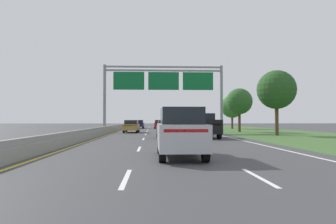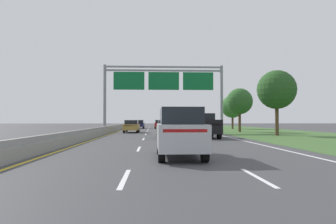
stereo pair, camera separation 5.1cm
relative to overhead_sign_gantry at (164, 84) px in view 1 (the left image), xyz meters
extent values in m
plane|color=#3D3D3F|center=(-0.30, -6.84, -6.07)|extent=(220.00, 220.00, 0.00)
cube|color=white|center=(-2.15, -31.34, -6.07)|extent=(0.14, 3.00, 0.01)
cube|color=white|center=(-2.15, -22.34, -6.07)|extent=(0.14, 3.00, 0.01)
cube|color=white|center=(-2.15, -13.34, -6.07)|extent=(0.14, 3.00, 0.01)
cube|color=white|center=(-2.15, -4.34, -6.07)|extent=(0.14, 3.00, 0.01)
cube|color=white|center=(-2.15, 4.66, -6.07)|extent=(0.14, 3.00, 0.01)
cube|color=white|center=(-2.15, 13.66, -6.07)|extent=(0.14, 3.00, 0.01)
cube|color=white|center=(-2.15, 22.66, -6.07)|extent=(0.14, 3.00, 0.01)
cube|color=white|center=(-2.15, 31.66, -6.07)|extent=(0.14, 3.00, 0.01)
cube|color=white|center=(-2.15, 40.66, -6.07)|extent=(0.14, 3.00, 0.01)
cube|color=white|center=(1.55, -31.34, -6.07)|extent=(0.14, 3.00, 0.01)
cube|color=white|center=(1.55, -22.34, -6.07)|extent=(0.14, 3.00, 0.01)
cube|color=white|center=(1.55, -13.34, -6.07)|extent=(0.14, 3.00, 0.01)
cube|color=white|center=(1.55, -4.34, -6.07)|extent=(0.14, 3.00, 0.01)
cube|color=white|center=(1.55, 4.66, -6.07)|extent=(0.14, 3.00, 0.01)
cube|color=white|center=(1.55, 13.66, -6.07)|extent=(0.14, 3.00, 0.01)
cube|color=white|center=(1.55, 22.66, -6.07)|extent=(0.14, 3.00, 0.01)
cube|color=white|center=(1.55, 31.66, -6.07)|extent=(0.14, 3.00, 0.01)
cube|color=white|center=(1.55, 40.66, -6.07)|extent=(0.14, 3.00, 0.01)
cube|color=white|center=(5.60, -6.84, -6.07)|extent=(0.16, 106.00, 0.01)
cube|color=gold|center=(-6.20, -6.84, -6.07)|extent=(0.16, 106.00, 0.01)
cube|color=#3D602D|center=(13.65, -6.84, -6.06)|extent=(14.00, 110.00, 0.02)
cube|color=gray|center=(-6.90, -6.84, -5.80)|extent=(0.60, 110.00, 0.55)
cube|color=gray|center=(-6.90, -6.84, -5.37)|extent=(0.25, 110.00, 0.30)
cylinder|color=gray|center=(-7.35, 0.08, -1.83)|extent=(0.36, 0.36, 8.49)
cylinder|color=gray|center=(7.35, 0.08, -1.83)|extent=(0.36, 0.36, 8.49)
cube|color=gray|center=(0.00, 0.08, 2.19)|extent=(14.70, 0.24, 0.20)
cube|color=gray|center=(0.00, 0.08, 1.74)|extent=(14.70, 0.24, 0.20)
cube|color=#0C602D|center=(-4.33, -0.10, 0.40)|extent=(3.83, 0.12, 2.23)
cube|color=#0C602D|center=(0.00, -0.10, 0.40)|extent=(3.83, 0.12, 2.23)
cube|color=#0C602D|center=(4.33, -0.10, 0.40)|extent=(3.83, 0.12, 2.23)
cube|color=black|center=(3.35, -11.63, -5.15)|extent=(2.00, 5.40, 1.00)
cube|color=black|center=(3.35, -10.78, -4.26)|extent=(1.72, 1.90, 0.78)
cube|color=#B21414|center=(3.35, -14.29, -4.85)|extent=(1.68, 0.08, 0.12)
cube|color=black|center=(3.35, -13.35, -4.55)|extent=(2.00, 1.94, 0.20)
cylinder|color=black|center=(2.50, -9.79, -5.65)|extent=(0.30, 0.84, 0.84)
cylinder|color=black|center=(4.20, -9.79, -5.65)|extent=(0.30, 0.84, 0.84)
cylinder|color=black|center=(2.50, -13.46, -5.65)|extent=(0.30, 0.84, 0.84)
cylinder|color=black|center=(4.20, -13.46, -5.65)|extent=(0.30, 0.84, 0.84)
cube|color=maroon|center=(-0.13, 18.47, -5.38)|extent=(1.89, 4.43, 0.72)
cube|color=black|center=(-0.13, 18.42, -4.76)|extent=(1.60, 2.32, 0.52)
cube|color=#B21414|center=(-0.10, 16.31, -5.17)|extent=(1.53, 0.10, 0.12)
cylinder|color=black|center=(-0.95, 19.96, -5.74)|extent=(0.23, 0.66, 0.66)
cylinder|color=black|center=(0.65, 19.98, -5.74)|extent=(0.23, 0.66, 0.66)
cylinder|color=black|center=(-0.91, 16.97, -5.74)|extent=(0.23, 0.66, 0.66)
cylinder|color=black|center=(0.69, 16.99, -5.74)|extent=(0.23, 0.66, 0.66)
cube|color=#161E47|center=(-3.89, 20.11, -5.38)|extent=(1.88, 4.42, 0.72)
cube|color=black|center=(-3.89, 20.06, -4.76)|extent=(1.59, 2.32, 0.52)
cube|color=#B21414|center=(-3.91, 17.95, -5.17)|extent=(1.53, 0.10, 0.12)
cylinder|color=black|center=(-4.67, 21.61, -5.74)|extent=(0.23, 0.66, 0.66)
cylinder|color=black|center=(-3.07, 21.59, -5.74)|extent=(0.23, 0.66, 0.66)
cylinder|color=black|center=(-4.71, 18.62, -5.74)|extent=(0.23, 0.66, 0.66)
cylinder|color=black|center=(-3.11, 18.60, -5.74)|extent=(0.23, 0.66, 0.66)
cube|color=#A38438|center=(-4.05, 0.72, -5.38)|extent=(1.93, 4.45, 0.72)
cube|color=black|center=(-4.05, 0.67, -4.76)|extent=(1.62, 2.34, 0.52)
cube|color=#B21414|center=(-4.10, -1.44, -5.17)|extent=(1.53, 0.12, 0.12)
cylinder|color=black|center=(-4.81, 2.24, -5.74)|extent=(0.24, 0.67, 0.66)
cylinder|color=black|center=(-3.21, 2.20, -5.74)|extent=(0.24, 0.67, 0.66)
cylinder|color=black|center=(-4.89, -0.75, -5.74)|extent=(0.24, 0.67, 0.66)
cylinder|color=black|center=(-3.29, -0.79, -5.74)|extent=(0.24, 0.67, 0.66)
cube|color=#193D23|center=(-0.10, -12.19, -5.38)|extent=(1.88, 4.42, 0.72)
cube|color=black|center=(-0.10, -12.24, -4.76)|extent=(1.60, 2.32, 0.52)
cube|color=#B21414|center=(-0.07, -14.35, -5.17)|extent=(1.53, 0.10, 0.12)
cylinder|color=black|center=(-0.92, -10.71, -5.74)|extent=(0.23, 0.66, 0.66)
cylinder|color=black|center=(0.68, -10.69, -5.74)|extent=(0.23, 0.66, 0.66)
cylinder|color=black|center=(-0.88, -13.70, -5.74)|extent=(0.23, 0.66, 0.66)
cylinder|color=black|center=(0.72, -13.68, -5.74)|extent=(0.23, 0.66, 0.66)
cube|color=#B2B5BA|center=(-0.23, -26.50, -5.17)|extent=(1.90, 4.70, 1.05)
cube|color=black|center=(-0.23, -26.65, -4.30)|extent=(1.64, 3.00, 0.68)
cube|color=#B21414|center=(-0.22, -28.81, -4.85)|extent=(1.60, 0.08, 0.12)
cylinder|color=black|center=(-1.05, -24.90, -5.69)|extent=(0.26, 0.76, 0.76)
cylinder|color=black|center=(0.59, -24.90, -5.69)|extent=(0.26, 0.76, 0.76)
cylinder|color=black|center=(-1.05, -28.10, -5.69)|extent=(0.26, 0.76, 0.76)
cylinder|color=black|center=(0.59, -28.10, -5.69)|extent=(0.26, 0.76, 0.76)
cylinder|color=#4C3823|center=(11.20, -8.22, -4.52)|extent=(0.36, 0.36, 3.10)
sphere|color=#234C1E|center=(11.20, -8.22, -1.39)|extent=(3.94, 3.94, 3.94)
cylinder|color=#4C3823|center=(10.17, 2.01, -4.73)|extent=(0.36, 0.36, 2.69)
sphere|color=#285623|center=(10.17, 2.01, -2.00)|extent=(3.47, 3.47, 3.47)
cylinder|color=#4C3823|center=(12.70, 15.92, -4.90)|extent=(0.36, 0.36, 2.36)
sphere|color=#33662D|center=(12.70, 15.92, -2.12)|extent=(4.00, 4.00, 4.00)
camera|label=1|loc=(-1.44, -40.27, -4.46)|focal=34.45mm
camera|label=2|loc=(-1.38, -40.27, -4.46)|focal=34.45mm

